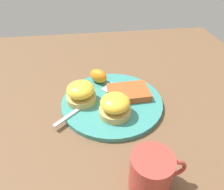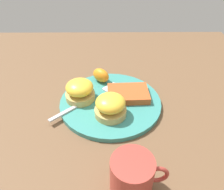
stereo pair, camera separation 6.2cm
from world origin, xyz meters
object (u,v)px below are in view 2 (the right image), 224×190
(sandwich_benedict_right, at_px, (111,106))
(fork, at_px, (92,98))
(sandwich_benedict_left, at_px, (81,90))
(orange_wedge, at_px, (102,75))
(cup, at_px, (135,176))
(hashbrown_patty, at_px, (130,94))

(sandwich_benedict_right, height_order, fork, sandwich_benedict_right)
(sandwich_benedict_left, distance_m, sandwich_benedict_right, 0.11)
(orange_wedge, xyz_separation_m, fork, (-0.03, -0.09, -0.02))
(sandwich_benedict_right, relative_size, cup, 0.77)
(sandwich_benedict_left, relative_size, fork, 0.45)
(sandwich_benedict_left, distance_m, cup, 0.30)
(fork, xyz_separation_m, cup, (0.10, -0.27, 0.03))
(cup, bearing_deg, sandwich_benedict_right, 102.44)
(hashbrown_patty, bearing_deg, sandwich_benedict_left, -176.53)
(hashbrown_patty, distance_m, fork, 0.11)
(sandwich_benedict_left, bearing_deg, sandwich_benedict_right, -39.91)
(sandwich_benedict_left, height_order, hashbrown_patty, sandwich_benedict_left)
(hashbrown_patty, height_order, orange_wedge, orange_wedge)
(fork, bearing_deg, hashbrown_patty, 5.88)
(sandwich_benedict_right, distance_m, hashbrown_patty, 0.10)
(sandwich_benedict_right, xyz_separation_m, orange_wedge, (-0.03, 0.16, -0.01))
(fork, bearing_deg, orange_wedge, 73.83)
(hashbrown_patty, bearing_deg, sandwich_benedict_right, -125.96)
(hashbrown_patty, relative_size, fork, 0.62)
(cup, bearing_deg, hashbrown_patty, 87.54)
(sandwich_benedict_left, height_order, cup, cup)
(sandwich_benedict_right, distance_m, fork, 0.09)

